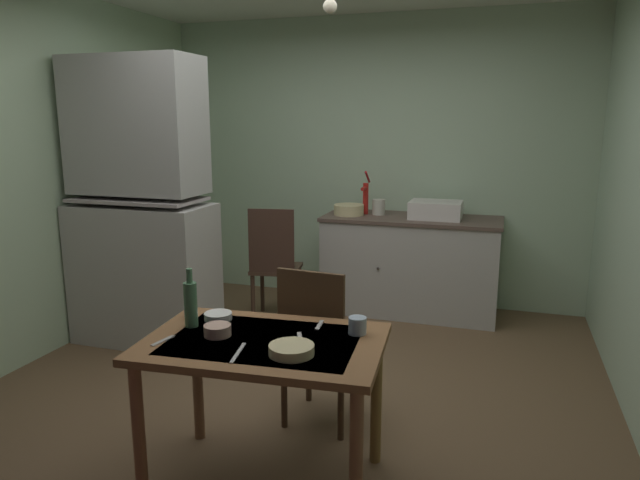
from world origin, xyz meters
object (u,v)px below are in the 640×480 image
object	(u,v)px
chair_far_side	(319,344)
dining_table	(264,361)
sink_basin	(436,210)
mixing_bowl_counter	(349,210)
glass_bottle	(191,303)
chair_by_counter	(274,263)
hand_pump	(366,195)
hutch_cabinet	(141,214)
mug_tall	(357,326)
serving_bowl_wide	(291,350)

from	to	relation	value
chair_far_side	dining_table	bearing A→B (deg)	-97.38
sink_basin	dining_table	xyz separation A→B (m)	(-0.45, -2.71, -0.32)
mixing_bowl_counter	dining_table	size ratio (longest dim) A/B	0.24
dining_table	glass_bottle	bearing A→B (deg)	172.09
chair_by_counter	hand_pump	bearing A→B (deg)	46.27
hutch_cabinet	chair_far_side	distance (m)	1.94
mixing_bowl_counter	glass_bottle	distance (m)	2.61
dining_table	mug_tall	size ratio (longest dim) A/B	13.41
hand_pump	serving_bowl_wide	size ratio (longest dim) A/B	1.98
sink_basin	serving_bowl_wide	xyz separation A→B (m)	(-0.27, -2.83, -0.20)
chair_by_counter	serving_bowl_wide	size ratio (longest dim) A/B	5.07
hutch_cabinet	sink_basin	size ratio (longest dim) A/B	4.90
hutch_cabinet	chair_far_side	size ratio (longest dim) A/B	2.31
chair_by_counter	glass_bottle	bearing A→B (deg)	-78.72
hand_pump	serving_bowl_wide	distance (m)	2.91
dining_table	chair_far_side	bearing A→B (deg)	82.62
hand_pump	mug_tall	xyz separation A→B (m)	(0.57, -2.55, -0.27)
chair_by_counter	mug_tall	distance (m)	2.26
hand_pump	chair_far_side	world-z (taller)	hand_pump
mixing_bowl_counter	chair_by_counter	xyz separation A→B (m)	(-0.50, -0.56, -0.39)
mixing_bowl_counter	serving_bowl_wide	xyz separation A→B (m)	(0.49, -2.78, -0.17)
dining_table	mug_tall	world-z (taller)	mug_tall
chair_by_counter	mug_tall	xyz separation A→B (m)	(1.20, -1.90, 0.25)
serving_bowl_wide	mug_tall	bearing A→B (deg)	57.04
sink_basin	dining_table	size ratio (longest dim) A/B	0.39
dining_table	serving_bowl_wide	world-z (taller)	serving_bowl_wide
chair_by_counter	serving_bowl_wide	distance (m)	2.44
dining_table	serving_bowl_wide	distance (m)	0.25
chair_far_side	chair_by_counter	world-z (taller)	chair_by_counter
mixing_bowl_counter	chair_far_side	xyz separation A→B (m)	(0.39, -2.08, -0.42)
hutch_cabinet	dining_table	xyz separation A→B (m)	(1.61, -1.41, -0.39)
chair_by_counter	sink_basin	bearing A→B (deg)	25.79
dining_table	mug_tall	bearing A→B (deg)	27.79
sink_basin	mixing_bowl_counter	bearing A→B (deg)	-176.26
mug_tall	sink_basin	bearing A→B (deg)	88.54
chair_far_side	mug_tall	size ratio (longest dim) A/B	10.99
mixing_bowl_counter	glass_bottle	bearing A→B (deg)	-91.98
dining_table	serving_bowl_wide	size ratio (longest dim) A/B	5.79
chair_by_counter	hutch_cabinet	bearing A→B (deg)	-138.80
hutch_cabinet	mug_tall	bearing A→B (deg)	-31.06
glass_bottle	chair_far_side	bearing A→B (deg)	47.83
mug_tall	hand_pump	bearing A→B (deg)	102.62
sink_basin	chair_by_counter	bearing A→B (deg)	-154.21
chair_far_side	hand_pump	bearing A→B (deg)	96.80
sink_basin	hand_pump	distance (m)	0.64
serving_bowl_wide	glass_bottle	size ratio (longest dim) A/B	0.68
chair_far_side	chair_by_counter	distance (m)	1.76
dining_table	chair_by_counter	world-z (taller)	chair_by_counter
hand_pump	serving_bowl_wide	xyz separation A→B (m)	(0.36, -2.87, -0.29)
sink_basin	serving_bowl_wide	distance (m)	2.85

